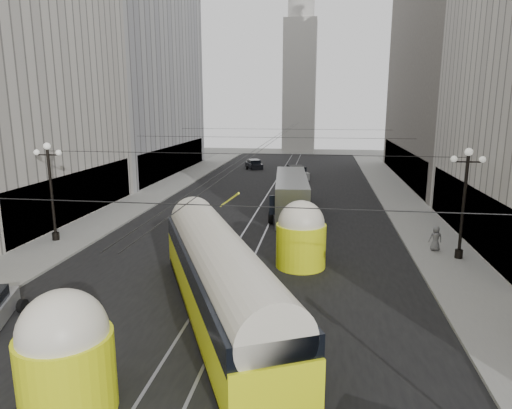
% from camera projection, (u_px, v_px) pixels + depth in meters
% --- Properties ---
extents(road, '(20.00, 85.00, 0.02)m').
position_uv_depth(road, '(271.00, 202.00, 42.28)').
color(road, black).
rests_on(road, ground).
extents(sidewalk_left, '(4.00, 72.00, 0.15)m').
position_uv_depth(sidewalk_left, '(160.00, 191.00, 47.33)').
color(sidewalk_left, gray).
rests_on(sidewalk_left, ground).
extents(sidewalk_right, '(4.00, 72.00, 0.15)m').
position_uv_depth(sidewalk_right, '(398.00, 198.00, 43.96)').
color(sidewalk_right, gray).
rests_on(sidewalk_right, ground).
extents(rail_left, '(0.12, 85.00, 0.04)m').
position_uv_depth(rail_left, '(263.00, 202.00, 42.38)').
color(rail_left, gray).
rests_on(rail_left, ground).
extents(rail_right, '(0.12, 85.00, 0.04)m').
position_uv_depth(rail_right, '(279.00, 202.00, 42.17)').
color(rail_right, gray).
rests_on(rail_right, ground).
extents(building_left_far, '(12.60, 28.60, 28.60)m').
position_uv_depth(building_left_far, '(127.00, 60.00, 57.00)').
color(building_left_far, '#999999').
rests_on(building_left_far, ground).
extents(building_right_far, '(12.60, 32.60, 32.60)m').
position_uv_depth(building_right_far, '(465.00, 36.00, 50.95)').
color(building_right_far, '#514C47').
rests_on(building_right_far, ground).
extents(distant_tower, '(6.00, 6.00, 31.36)m').
position_uv_depth(distant_tower, '(300.00, 71.00, 84.98)').
color(distant_tower, '#B2AFA8').
rests_on(distant_tower, ground).
extents(lamppost_left_mid, '(1.86, 0.44, 6.37)m').
position_uv_depth(lamppost_left_mid, '(51.00, 186.00, 29.23)').
color(lamppost_left_mid, black).
rests_on(lamppost_left_mid, sidewalk_left).
extents(lamppost_right_mid, '(1.86, 0.44, 6.37)m').
position_uv_depth(lamppost_right_mid, '(464.00, 197.00, 25.69)').
color(lamppost_right_mid, black).
rests_on(lamppost_right_mid, sidewalk_right).
extents(catenary, '(25.00, 72.00, 0.23)m').
position_uv_depth(catenary, '(271.00, 139.00, 40.03)').
color(catenary, black).
rests_on(catenary, ground).
extents(streetcar, '(8.88, 16.06, 3.82)m').
position_uv_depth(streetcar, '(220.00, 275.00, 19.10)').
color(streetcar, '#EEF915').
rests_on(streetcar, ground).
extents(city_bus, '(3.49, 12.18, 3.05)m').
position_uv_depth(city_bus, '(291.00, 193.00, 37.97)').
color(city_bus, gray).
rests_on(city_bus, ground).
extents(sedan_white_far, '(3.34, 5.18, 1.52)m').
position_uv_depth(sedan_white_far, '(297.00, 173.00, 55.80)').
color(sedan_white_far, silver).
rests_on(sedan_white_far, ground).
extents(sedan_dark_far, '(3.08, 4.32, 1.26)m').
position_uv_depth(sedan_dark_far, '(254.00, 164.00, 64.49)').
color(sedan_dark_far, black).
rests_on(sedan_dark_far, ground).
extents(pedestrian_sidewalk_right, '(0.78, 0.51, 1.55)m').
position_uv_depth(pedestrian_sidewalk_right, '(436.00, 238.00, 27.65)').
color(pedestrian_sidewalk_right, slate).
rests_on(pedestrian_sidewalk_right, sidewalk_right).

